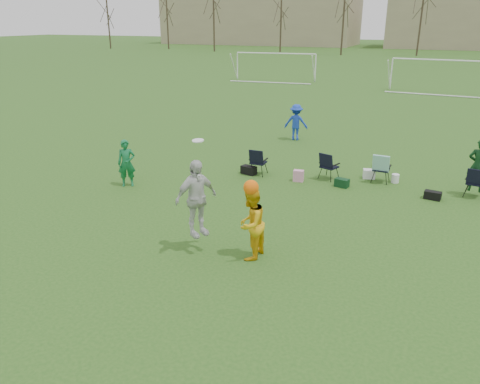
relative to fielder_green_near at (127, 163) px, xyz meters
The scene contains 9 objects.
ground 6.99m from the fielder_green_near, 41.95° to the right, with size 260.00×260.00×0.00m, color #25531A.
fielder_green_near is the anchor object (origin of this frame).
fielder_blue 9.07m from the fielder_green_near, 68.17° to the left, with size 1.07×0.61×1.66m, color #193CBD.
center_contest 6.01m from the fielder_green_near, 32.20° to the right, with size 2.14×1.22×2.77m.
sideline_setup 8.50m from the fielder_green_near, 23.47° to the left, with size 8.12×1.68×1.85m.
goal_left 29.77m from the fielder_green_near, 99.35° to the left, with size 7.39×0.76×2.46m.
goal_mid 28.87m from the fielder_green_near, 71.48° to the left, with size 7.40×0.63×2.46m.
tree_line 65.57m from the fielder_green_near, 85.26° to the left, with size 110.28×3.28×11.40m.
building_row 92.27m from the fielder_green_near, 82.58° to the left, with size 126.00×16.00×13.00m.
Camera 1 is at (4.18, -7.66, 5.32)m, focal length 35.00 mm.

